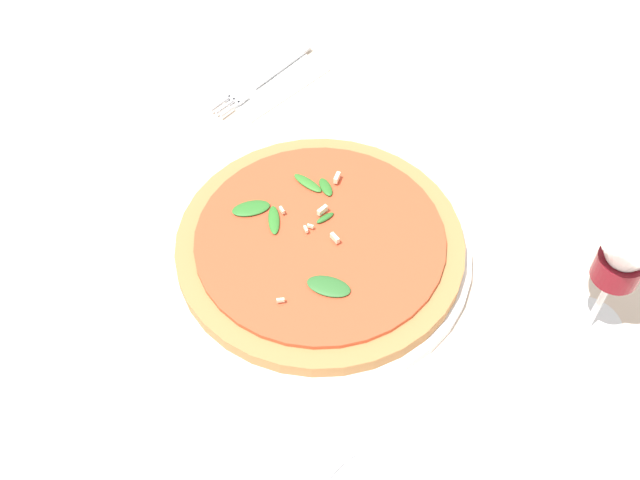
% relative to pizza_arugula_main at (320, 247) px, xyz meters
% --- Properties ---
extents(ground_plane, '(6.00, 6.00, 0.00)m').
position_rel_pizza_arugula_main_xyz_m(ground_plane, '(0.03, -0.01, -0.02)').
color(ground_plane, beige).
extents(pizza_arugula_main, '(0.35, 0.35, 0.05)m').
position_rel_pizza_arugula_main_xyz_m(pizza_arugula_main, '(0.00, 0.00, 0.00)').
color(pizza_arugula_main, white).
rests_on(pizza_arugula_main, ground_plane).
extents(wine_glass, '(0.09, 0.09, 0.17)m').
position_rel_pizza_arugula_main_xyz_m(wine_glass, '(-0.15, 0.26, 0.11)').
color(wine_glass, white).
rests_on(wine_glass, ground_plane).
extents(napkin, '(0.16, 0.11, 0.01)m').
position_rel_pizza_arugula_main_xyz_m(napkin, '(-0.16, -0.28, -0.01)').
color(napkin, white).
rests_on(napkin, ground_plane).
extents(fork, '(0.19, 0.04, 0.00)m').
position_rel_pizza_arugula_main_xyz_m(fork, '(-0.15, -0.28, -0.01)').
color(fork, silver).
rests_on(fork, ground_plane).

